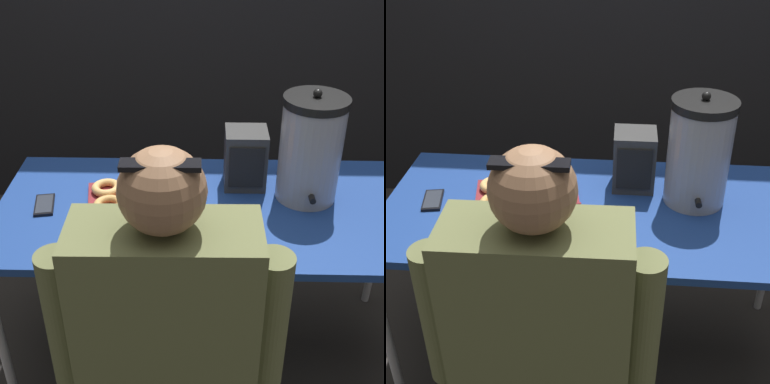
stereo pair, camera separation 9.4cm
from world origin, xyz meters
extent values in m
plane|color=#2D2B28|center=(0.00, 0.00, 0.00)|extent=(12.00, 12.00, 0.00)
cube|color=navy|center=(0.00, 0.00, 0.69)|extent=(1.53, 0.71, 0.03)
cylinder|color=#ADADB2|center=(-0.72, -0.31, 0.34)|extent=(0.03, 0.03, 0.68)
cylinder|color=#ADADB2|center=(-0.72, 0.31, 0.34)|extent=(0.03, 0.03, 0.68)
cylinder|color=#ADADB2|center=(0.72, 0.31, 0.34)|extent=(0.03, 0.03, 0.68)
cube|color=maroon|center=(-0.26, 0.03, 0.71)|extent=(0.40, 0.31, 0.02)
cube|color=maroon|center=(-0.24, -0.09, 0.74)|extent=(0.36, 0.07, 0.04)
torus|color=tan|center=(-0.36, -0.04, 0.74)|extent=(0.13, 0.13, 0.03)
torus|color=#E3AB5F|center=(-0.25, -0.02, 0.74)|extent=(0.15, 0.15, 0.03)
torus|color=#E2AA5E|center=(-0.14, 0.00, 0.74)|extent=(0.15, 0.15, 0.03)
torus|color=#E6AE61|center=(-0.39, 0.07, 0.74)|extent=(0.14, 0.14, 0.03)
torus|color=tan|center=(-0.27, 0.09, 0.74)|extent=(0.13, 0.13, 0.03)
cylinder|color=#939399|center=(0.33, 0.08, 0.88)|extent=(0.21, 0.21, 0.35)
cylinder|color=black|center=(0.33, 0.08, 1.07)|extent=(0.22, 0.22, 0.03)
sphere|color=black|center=(0.33, 0.08, 1.10)|extent=(0.03, 0.03, 0.03)
cylinder|color=black|center=(0.33, -0.03, 0.77)|extent=(0.02, 0.05, 0.02)
cube|color=black|center=(-0.60, -0.01, 0.71)|extent=(0.09, 0.14, 0.01)
cube|color=#2D333D|center=(-0.60, -0.01, 0.72)|extent=(0.08, 0.12, 0.00)
cube|color=#333333|center=(0.11, 0.16, 0.82)|extent=(0.15, 0.14, 0.22)
cube|color=black|center=(0.11, 0.09, 0.82)|extent=(0.12, 0.01, 0.16)
cube|color=#60663D|center=(-0.13, -0.57, 0.75)|extent=(0.47, 0.22, 0.54)
sphere|color=#8E6647|center=(-0.13, -0.57, 1.12)|extent=(0.20, 0.20, 0.20)
cube|color=black|center=(-0.13, -0.60, 1.20)|extent=(0.17, 0.05, 0.01)
cylinder|color=#60663D|center=(0.13, -0.57, 0.72)|extent=(0.10, 0.10, 0.43)
cylinder|color=#60663D|center=(-0.39, -0.57, 0.72)|extent=(0.10, 0.10, 0.43)
camera|label=1|loc=(-0.04, -1.56, 1.73)|focal=50.00mm
camera|label=2|loc=(0.05, -1.56, 1.73)|focal=50.00mm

